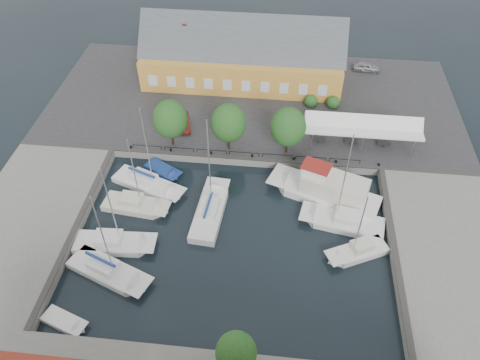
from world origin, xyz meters
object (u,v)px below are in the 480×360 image
Objects in this scene: east_boat_a at (344,223)px; launch_sw at (64,322)px; center_sailboat at (210,212)px; west_boat_a at (147,185)px; tent_canopy at (363,127)px; west_boat_c at (113,244)px; east_boat_b at (358,252)px; west_boat_b at (135,206)px; trawler at (328,191)px; car_red at (184,123)px; warehouse at (239,56)px; car_silver at (367,67)px; west_boat_d at (108,272)px; launch_nw at (163,171)px.

launch_sw is at bearing -150.55° from east_boat_a.
west_boat_a is at bearing 155.61° from center_sailboat.
tent_canopy is at bearing 37.07° from center_sailboat.
west_boat_a reaches higher than west_boat_c.
east_boat_b reaches higher than launch_sw.
west_boat_b is (-24.06, 3.85, -0.00)m from east_boat_b.
trawler reaches higher than launch_sw.
west_boat_b reaches higher than east_boat_b.
west_boat_b is (-2.95, -13.73, -1.41)m from car_red.
car_red is (-22.30, 1.17, -2.01)m from tent_canopy.
warehouse is 28.11m from west_boat_b.
warehouse reaches higher than east_boat_b.
car_silver is at bearing 44.75° from west_boat_a.
tent_canopy is 1.10× the size of center_sailboat.
launch_sw is at bearing -112.47° from west_boat_d.
warehouse reaches higher than car_silver.
tent_canopy is 2.78× the size of launch_nw.
trawler is 1.11× the size of west_boat_d.
east_boat_b is at bearing 178.50° from car_silver.
east_boat_b is 24.84m from west_boat_d.
trawler is at bearing -6.81° from launch_nw.
tent_canopy reaches higher than launch_nw.
warehouse is 7.00× the size of car_red.
east_boat_b is at bearing -9.09° from west_boat_b.
west_boat_a is 18.03m from launch_sw.
warehouse is at bearing 118.95° from trawler.
west_boat_c is at bearing 78.68° from launch_sw.
east_boat_b is (15.66, -3.69, -0.10)m from center_sailboat.
west_boat_d is (-23.15, -8.82, 0.01)m from east_boat_a.
car_silver is at bearing 81.13° from east_boat_a.
launch_sw is at bearing -135.95° from tent_canopy.
west_boat_c is at bearing -145.33° from tent_canopy.
launch_sw is at bearing -158.48° from east_boat_b.
center_sailboat is 1.12× the size of west_boat_c.
launch_nw is at bearing -108.92° from warehouse.
car_red is 27.51m from east_boat_b.
west_boat_d is at bearing -97.51° from launch_nw.
car_red is 0.35× the size of west_boat_d.
east_boat_a is at bearing -8.65° from west_boat_a.
trawler is 1.04× the size of east_boat_a.
launch_nw is (2.48, 11.55, -0.17)m from west_boat_c.
car_red is at bearing 77.89° from west_boat_b.
west_boat_d reaches higher than launch_sw.
west_boat_a is (-24.71, -9.15, -3.41)m from tent_canopy.
west_boat_d is at bearing -113.89° from car_red.
tent_canopy is 1.07× the size of trawler.
center_sailboat is (-16.84, -12.72, -3.32)m from tent_canopy.
west_boat_d is at bearing -168.48° from east_boat_b.
warehouse is 2.74× the size of west_boat_b.
car_silver is (2.34, 17.66, -2.01)m from tent_canopy.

